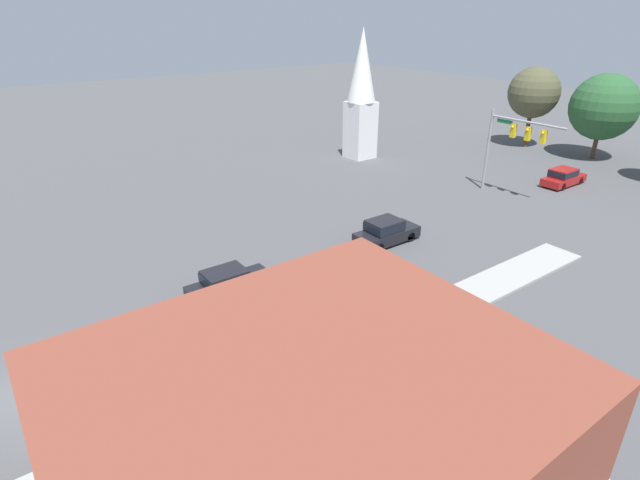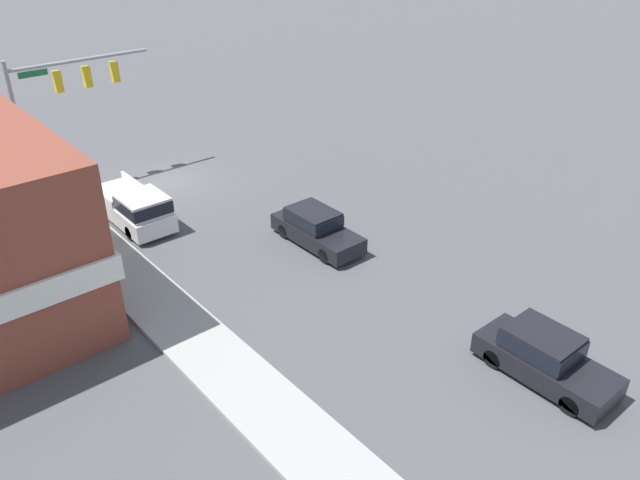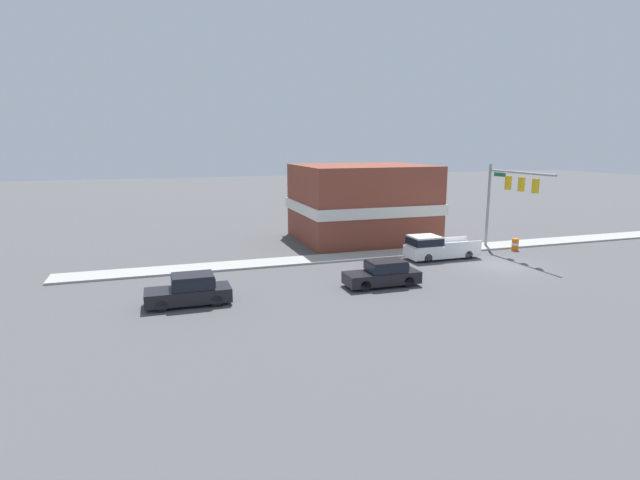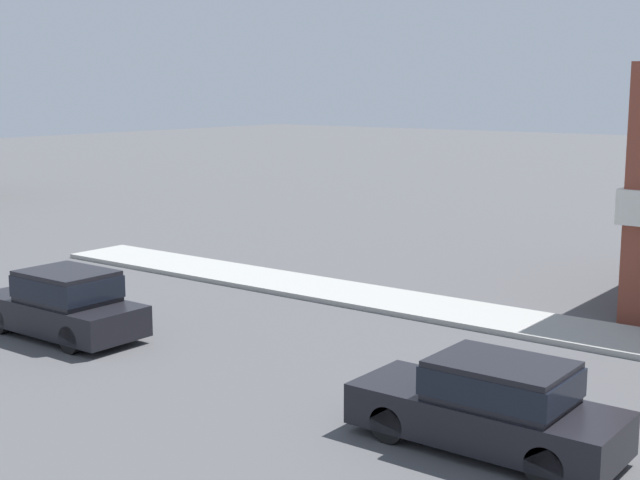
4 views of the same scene
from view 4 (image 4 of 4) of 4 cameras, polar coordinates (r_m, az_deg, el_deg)
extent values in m
cylinder|color=black|center=(15.66, 4.42, -11.66)|extent=(0.22, 0.66, 0.66)
cylinder|color=black|center=(16.89, 7.29, -10.08)|extent=(0.22, 0.66, 0.66)
cylinder|color=black|center=(14.44, 14.26, -13.84)|extent=(0.22, 0.66, 0.66)
cylinder|color=black|center=(15.77, 16.50, -11.89)|extent=(0.22, 0.66, 0.66)
cube|color=black|center=(15.55, 10.50, -11.11)|extent=(1.76, 4.60, 0.72)
cube|color=black|center=(15.21, 11.52, -8.84)|extent=(1.62, 2.21, 0.68)
cube|color=black|center=(15.21, 11.52, -8.84)|extent=(1.63, 2.30, 0.48)
cylinder|color=black|center=(23.55, -19.79, -4.87)|extent=(0.22, 0.66, 0.66)
cylinder|color=black|center=(24.42, -16.64, -4.18)|extent=(0.22, 0.66, 0.66)
cylinder|color=black|center=(21.32, -15.64, -6.15)|extent=(0.22, 0.66, 0.66)
cylinder|color=black|center=(22.28, -12.36, -5.33)|extent=(0.22, 0.66, 0.66)
cube|color=black|center=(22.81, -16.20, -4.57)|extent=(1.82, 4.51, 0.73)
cube|color=black|center=(22.43, -15.88, -2.84)|extent=(1.68, 2.17, 0.75)
cube|color=black|center=(22.43, -15.88, -2.84)|extent=(1.70, 2.25, 0.52)
camera|label=1|loc=(35.83, 44.84, 20.07)|focal=28.00mm
camera|label=2|loc=(38.80, -4.24, 21.39)|focal=35.00mm
camera|label=3|loc=(23.72, -89.39, 6.50)|focal=28.00mm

